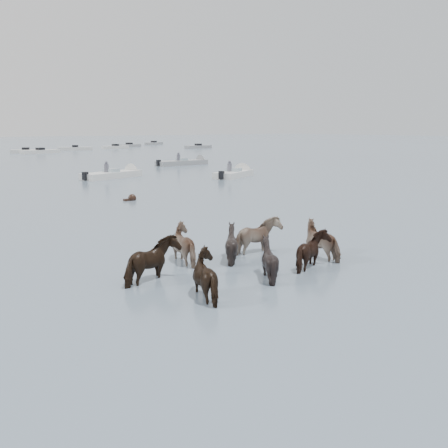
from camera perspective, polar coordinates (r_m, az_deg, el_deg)
ground at (r=10.93m, az=-1.12°, el=-9.60°), size 400.00×400.00×0.00m
pony_herd at (r=13.69m, az=2.32°, el=-3.47°), size 7.10×4.44×1.40m
swimming_pony at (r=26.78m, az=-10.78°, el=2.95°), size 0.72×0.44×0.44m
motorboat_c at (r=39.50m, az=-12.18°, el=5.72°), size 5.69×3.12×1.92m
motorboat_d at (r=39.26m, az=1.57°, el=5.94°), size 4.92×3.54×1.92m
motorboat_e at (r=51.69m, az=-4.21°, el=7.20°), size 6.29×1.82×1.92m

